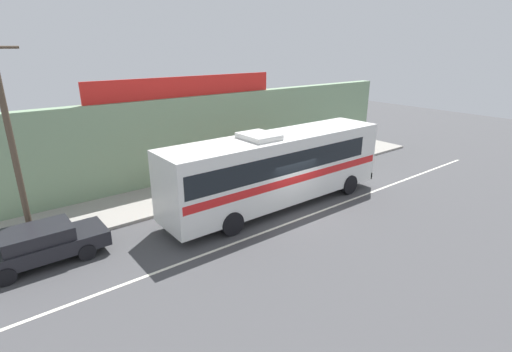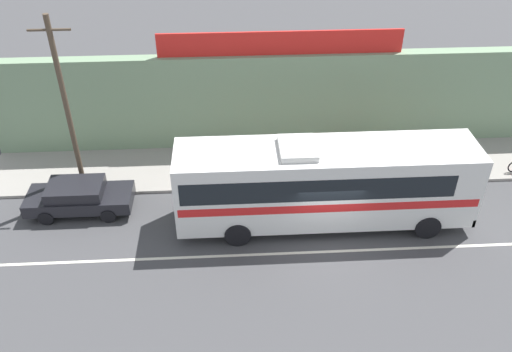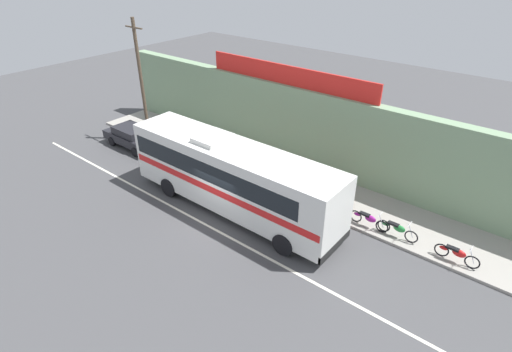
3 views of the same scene
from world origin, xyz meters
The scene contains 14 objects.
ground_plane centered at (0.00, 0.00, 0.00)m, with size 70.00×70.00×0.00m, color #444447.
sidewalk_slab centered at (0.00, 5.20, 0.07)m, with size 30.00×3.60×0.14m, color gray.
storefront_facade centered at (0.00, 7.35, 2.40)m, with size 30.00×0.70×4.80m, color gray.
storefront_billboard centered at (-1.25, 7.35, 5.35)m, with size 11.28×0.12×1.10m, color red.
road_center_stripe centered at (0.00, -0.80, 0.00)m, with size 30.00×0.14×0.01m, color silver.
intercity_bus centered at (-0.09, 1.04, 2.07)m, with size 11.82×2.66×3.78m.
parked_car centered at (-10.15, 2.38, 0.74)m, with size 4.39×1.84×1.37m.
utility_pole centered at (-10.27, 3.75, 4.23)m, with size 1.60×0.22×7.91m.
motorcycle_green centered at (10.04, 3.90, 0.57)m, with size 1.85×0.56×0.94m.
motorcycle_purple centered at (6.07, 3.85, 0.57)m, with size 1.95×0.56×0.94m.
motorcycle_black centered at (7.43, 3.97, 0.57)m, with size 1.92×0.56×0.94m.
motorcycle_orange centered at (3.80, 3.97, 0.57)m, with size 1.86×0.56×0.94m.
pedestrian_far_left centered at (2.07, 5.04, 1.14)m, with size 0.30×0.48×1.71m.
pedestrian_far_right centered at (3.66, 5.11, 1.11)m, with size 0.30×0.48×1.67m.
Camera 1 is at (-11.51, -11.93, 7.52)m, focal length 26.58 mm.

